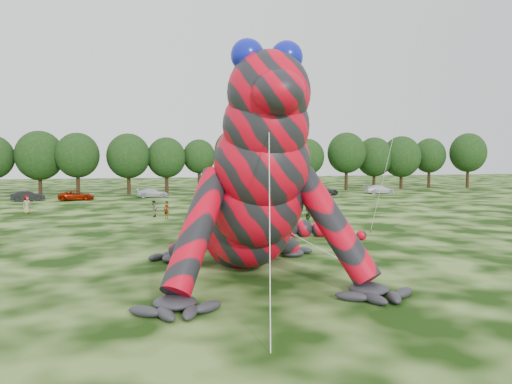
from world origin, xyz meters
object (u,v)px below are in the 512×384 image
object	(u,v)px
spectator_1	(154,209)
tree_9	(199,166)
flying_kite	(425,5)
tree_10	(235,160)
tree_13	(346,161)
tree_15	(401,162)
car_2	(77,196)
tree_12	(307,165)
car_6	(324,191)
tree_7	(129,164)
tree_11	(272,162)
tree_17	(468,161)
car_4	(217,193)
spectator_2	(315,199)
spectator_4	(27,204)
tree_6	(78,164)
car_7	(379,189)
tree_14	(374,163)
tree_8	(167,165)
spectator_0	(167,210)
car_3	(152,193)
spectator_5	(308,214)
tree_16	(429,163)
inflatable_gecko	(241,165)
car_5	(286,191)
tree_5	(40,163)

from	to	relation	value
spectator_1	tree_9	bearing A→B (deg)	163.99
flying_kite	tree_10	size ratio (longest dim) A/B	1.74
tree_13	tree_15	size ratio (longest dim) A/B	1.05
tree_10	car_2	size ratio (longest dim) A/B	2.26
tree_12	car_2	xyz separation A→B (m)	(-37.09, -10.55, -3.84)
car_6	tree_10	bearing A→B (deg)	32.15
tree_7	tree_11	distance (m)	23.91
tree_9	tree_12	xyz separation A→B (m)	(18.95, 0.39, 0.15)
flying_kite	car_2	xyz separation A→B (m)	(-25.65, 40.30, -15.38)
tree_13	car_2	size ratio (longest dim) A/B	2.18
flying_kite	tree_17	distance (m)	66.91
tree_12	car_4	xyz separation A→B (m)	(-18.10, -11.22, -3.82)
tree_7	spectator_2	xyz separation A→B (m)	(20.84, -25.28, -3.87)
tree_17	spectator_4	bearing A→B (deg)	-161.24
tree_6	tree_17	distance (m)	69.51
car_7	spectator_1	size ratio (longest dim) A/B	2.94
tree_13	tree_14	size ratio (longest dim) A/B	1.08
spectator_1	tree_14	bearing A→B (deg)	129.00
spectator_2	tree_8	bearing A→B (deg)	-166.01
spectator_0	flying_kite	bearing A→B (deg)	6.44
tree_17	car_7	xyz separation A→B (m)	(-23.71, -9.22, -4.47)
tree_12	tree_14	world-z (taller)	tree_14
tree_12	tree_15	xyz separation A→B (m)	(18.46, 0.03, 0.33)
tree_7	tree_12	bearing A→B (deg)	1.78
tree_9	spectator_0	distance (m)	34.57
car_3	spectator_5	size ratio (longest dim) A/B	2.87
tree_17	tree_9	bearing A→B (deg)	179.23
spectator_4	tree_16	bearing A→B (deg)	-20.08
tree_9	spectator_5	world-z (taller)	tree_9
tree_14	spectator_1	distance (m)	53.60
inflatable_gecko	tree_7	size ratio (longest dim) A/B	2.27
tree_7	car_3	bearing A→B (deg)	-66.59
flying_kite	tree_12	bearing A→B (deg)	77.32
car_2	car_5	xyz separation A→B (m)	(29.90, 0.92, -0.00)
spectator_0	car_7	bearing A→B (deg)	86.91
tree_6	tree_12	bearing A→B (deg)	1.61
tree_5	tree_13	size ratio (longest dim) A/B	0.97
tree_5	flying_kite	bearing A→B (deg)	-58.41
flying_kite	tree_15	world-z (taller)	flying_kite
tree_6	car_5	distance (m)	31.83
spectator_1	tree_12	bearing A→B (deg)	139.17
flying_kite	car_3	distance (m)	47.97
tree_13	spectator_1	size ratio (longest dim) A/B	6.33
car_5	car_6	bearing A→B (deg)	-118.88
car_6	tree_17	bearing A→B (deg)	-82.51
car_4	spectator_5	bearing A→B (deg)	-166.29
inflatable_gecko	tree_11	world-z (taller)	inflatable_gecko
car_3	spectator_5	world-z (taller)	spectator_5
tree_6	tree_9	size ratio (longest dim) A/B	1.09
flying_kite	spectator_1	xyz separation A→B (m)	(-17.00, 18.62, -15.23)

